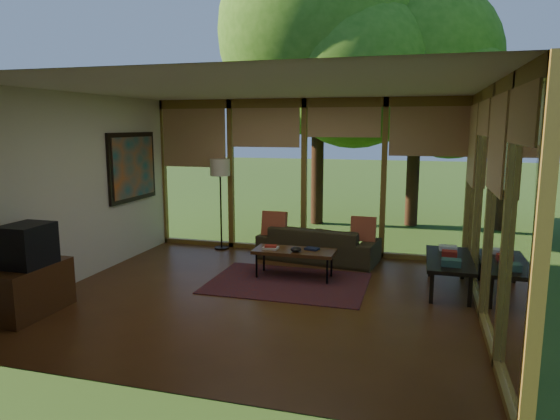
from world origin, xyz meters
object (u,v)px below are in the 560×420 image
(sofa, at_px, (318,243))
(side_console, at_px, (449,261))
(media_cabinet, at_px, (30,290))
(floor_lamp, at_px, (220,173))
(television, at_px, (27,245))
(coffee_table, at_px, (294,252))

(sofa, height_order, side_console, sofa)
(media_cabinet, bearing_deg, floor_lamp, 75.00)
(television, bearing_deg, side_console, 25.25)
(media_cabinet, distance_m, television, 0.55)
(floor_lamp, xyz_separation_m, coffee_table, (1.72, -1.35, -1.01))
(media_cabinet, height_order, floor_lamp, floor_lamp)
(media_cabinet, xyz_separation_m, floor_lamp, (0.97, 3.62, 1.11))
(sofa, distance_m, coffee_table, 1.08)
(sofa, height_order, media_cabinet, media_cabinet)
(coffee_table, bearing_deg, media_cabinet, -139.91)
(sofa, xyz_separation_m, television, (-2.82, -3.33, 0.56))
(media_cabinet, height_order, coffee_table, media_cabinet)
(sofa, bearing_deg, coffee_table, 90.66)
(sofa, bearing_deg, media_cabinet, 58.00)
(floor_lamp, distance_m, side_console, 4.24)
(media_cabinet, distance_m, floor_lamp, 3.91)
(sofa, distance_m, side_console, 2.29)
(media_cabinet, relative_size, floor_lamp, 0.61)
(television, xyz_separation_m, floor_lamp, (0.95, 3.62, 0.56))
(television, relative_size, side_console, 0.39)
(coffee_table, height_order, side_console, side_console)
(media_cabinet, xyz_separation_m, television, (0.02, 0.00, 0.55))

